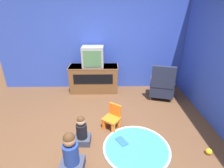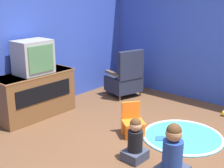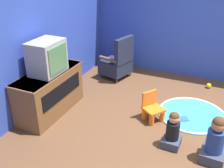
{
  "view_description": "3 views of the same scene",
  "coord_description": "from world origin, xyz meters",
  "views": [
    {
      "loc": [
        0.12,
        -2.49,
        2.25
      ],
      "look_at": [
        0.17,
        0.8,
        0.78
      ],
      "focal_mm": 28.0,
      "sensor_mm": 36.0,
      "label": 1
    },
    {
      "loc": [
        -3.2,
        -2.1,
        2.04
      ],
      "look_at": [
        0.25,
        0.88,
        0.67
      ],
      "focal_mm": 50.0,
      "sensor_mm": 36.0,
      "label": 2
    },
    {
      "loc": [
        -3.47,
        -0.49,
        2.49
      ],
      "look_at": [
        -0.21,
        0.97,
        0.71
      ],
      "focal_mm": 42.0,
      "sensor_mm": 36.0,
      "label": 3
    }
  ],
  "objects": [
    {
      "name": "child_watching_left",
      "position": [
        -0.37,
        -0.04,
        0.24
      ],
      "size": [
        0.29,
        0.26,
        0.56
      ],
      "rotation": [
        0.0,
        0.0,
        -0.03
      ],
      "color": "#33384C",
      "rests_on": "ground_plane"
    },
    {
      "name": "ground_plane",
      "position": [
        0.0,
        0.0,
        0.0
      ],
      "size": [
        30.0,
        30.0,
        0.0
      ],
      "primitive_type": "plane",
      "color": "brown"
    },
    {
      "name": "child_watching_center",
      "position": [
        -0.44,
        -0.6,
        0.29
      ],
      "size": [
        0.36,
        0.32,
        0.68
      ],
      "rotation": [
        0.0,
        0.0,
        -0.05
      ],
      "color": "#33384C",
      "rests_on": "ground_plane"
    },
    {
      "name": "play_mat",
      "position": [
        0.58,
        -0.19,
        0.01
      ],
      "size": [
        1.17,
        1.17,
        0.04
      ],
      "color": "teal",
      "rests_on": "ground_plane"
    },
    {
      "name": "toy_ball",
      "position": [
        1.76,
        -0.34,
        0.05
      ],
      "size": [
        0.1,
        0.1,
        0.1
      ],
      "color": "yellow",
      "rests_on": "ground_plane"
    },
    {
      "name": "television",
      "position": [
        -0.32,
        2.06,
        1.02
      ],
      "size": [
        0.57,
        0.43,
        0.54
      ],
      "color": "#939399",
      "rests_on": "tv_cabinet"
    },
    {
      "name": "wall_right",
      "position": [
        2.26,
        -0.26,
        1.4
      ],
      "size": [
        0.12,
        5.48,
        2.79
      ],
      "color": "#2D47B2",
      "rests_on": "ground_plane"
    },
    {
      "name": "black_armchair",
      "position": [
        1.47,
        1.6,
        0.35
      ],
      "size": [
        0.71,
        0.68,
        0.95
      ],
      "rotation": [
        0.0,
        0.0,
        2.88
      ],
      "color": "brown",
      "rests_on": "ground_plane"
    },
    {
      "name": "tv_cabinet",
      "position": [
        -0.32,
        2.08,
        0.39
      ],
      "size": [
        1.34,
        0.53,
        0.75
      ],
      "color": "brown",
      "rests_on": "ground_plane"
    },
    {
      "name": "wall_back",
      "position": [
        -0.34,
        2.42,
        1.4
      ],
      "size": [
        5.32,
        0.12,
        2.79
      ],
      "color": "#2D47B2",
      "rests_on": "ground_plane"
    },
    {
      "name": "book",
      "position": [
        0.33,
        -0.04,
        0.01
      ],
      "size": [
        0.26,
        0.29,
        0.02
      ],
      "rotation": [
        0.0,
        0.0,
        2.12
      ],
      "color": "#235699",
      "rests_on": "ground_plane"
    },
    {
      "name": "yellow_kid_chair",
      "position": [
        0.17,
        0.41,
        0.19
      ],
      "size": [
        0.42,
        0.41,
        0.48
      ],
      "rotation": [
        0.0,
        0.0,
        -0.62
      ],
      "color": "orange",
      "rests_on": "ground_plane"
    }
  ]
}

